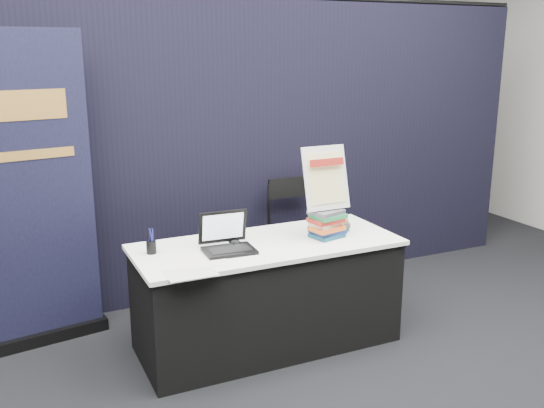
{
  "coord_description": "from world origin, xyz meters",
  "views": [
    {
      "loc": [
        -1.62,
        -2.99,
        2.04
      ],
      "look_at": [
        0.04,
        0.55,
        1.02
      ],
      "focal_mm": 40.0,
      "sensor_mm": 36.0,
      "label": 1
    }
  ],
  "objects_px": {
    "info_sign": "(326,179)",
    "book_stack_tall": "(327,224)",
    "laptop": "(227,242)",
    "pullup_banner": "(30,213)",
    "book_stack_short": "(333,223)",
    "display_table": "(267,294)",
    "stacking_chair": "(301,233)"
  },
  "relations": [
    {
      "from": "book_stack_short",
      "to": "info_sign",
      "type": "relative_size",
      "value": 0.59
    },
    {
      "from": "laptop",
      "to": "book_stack_tall",
      "type": "height_order",
      "value": "laptop"
    },
    {
      "from": "info_sign",
      "to": "book_stack_short",
      "type": "bearing_deg",
      "value": 40.75
    },
    {
      "from": "display_table",
      "to": "stacking_chair",
      "type": "relative_size",
      "value": 1.84
    },
    {
      "from": "display_table",
      "to": "laptop",
      "type": "height_order",
      "value": "laptop"
    },
    {
      "from": "book_stack_tall",
      "to": "info_sign",
      "type": "distance_m",
      "value": 0.32
    },
    {
      "from": "display_table",
      "to": "stacking_chair",
      "type": "bearing_deg",
      "value": 48.07
    },
    {
      "from": "display_table",
      "to": "info_sign",
      "type": "bearing_deg",
      "value": -5.19
    },
    {
      "from": "book_stack_tall",
      "to": "stacking_chair",
      "type": "distance_m",
      "value": 0.84
    },
    {
      "from": "display_table",
      "to": "laptop",
      "type": "relative_size",
      "value": 5.32
    },
    {
      "from": "display_table",
      "to": "info_sign",
      "type": "relative_size",
      "value": 4.01
    },
    {
      "from": "book_stack_short",
      "to": "stacking_chair",
      "type": "distance_m",
      "value": 0.66
    },
    {
      "from": "laptop",
      "to": "pullup_banner",
      "type": "height_order",
      "value": "pullup_banner"
    },
    {
      "from": "laptop",
      "to": "book_stack_tall",
      "type": "bearing_deg",
      "value": 0.7
    },
    {
      "from": "book_stack_short",
      "to": "info_sign",
      "type": "bearing_deg",
      "value": -138.71
    },
    {
      "from": "laptop",
      "to": "book_stack_short",
      "type": "height_order",
      "value": "laptop"
    },
    {
      "from": "laptop",
      "to": "book_stack_short",
      "type": "distance_m",
      "value": 0.87
    },
    {
      "from": "info_sign",
      "to": "pullup_banner",
      "type": "bearing_deg",
      "value": 158.12
    },
    {
      "from": "book_stack_tall",
      "to": "book_stack_short",
      "type": "bearing_deg",
      "value": 47.67
    },
    {
      "from": "book_stack_tall",
      "to": "stacking_chair",
      "type": "height_order",
      "value": "stacking_chair"
    },
    {
      "from": "book_stack_tall",
      "to": "pullup_banner",
      "type": "relative_size",
      "value": 0.11
    },
    {
      "from": "book_stack_short",
      "to": "display_table",
      "type": "bearing_deg",
      "value": -171.51
    },
    {
      "from": "book_stack_short",
      "to": "stacking_chair",
      "type": "xyz_separation_m",
      "value": [
        0.06,
        0.61,
        -0.25
      ]
    },
    {
      "from": "laptop",
      "to": "book_stack_short",
      "type": "xyz_separation_m",
      "value": [
        0.87,
        0.12,
        -0.01
      ]
    },
    {
      "from": "info_sign",
      "to": "book_stack_tall",
      "type": "bearing_deg",
      "value": -90.54
    },
    {
      "from": "stacking_chair",
      "to": "info_sign",
      "type": "bearing_deg",
      "value": -104.85
    },
    {
      "from": "laptop",
      "to": "display_table",
      "type": "bearing_deg",
      "value": 9.7
    },
    {
      "from": "book_stack_tall",
      "to": "info_sign",
      "type": "bearing_deg",
      "value": 90.0
    },
    {
      "from": "display_table",
      "to": "stacking_chair",
      "type": "xyz_separation_m",
      "value": [
        0.62,
        0.69,
        0.17
      ]
    },
    {
      "from": "book_stack_short",
      "to": "stacking_chair",
      "type": "relative_size",
      "value": 0.27
    },
    {
      "from": "info_sign",
      "to": "pullup_banner",
      "type": "relative_size",
      "value": 0.21
    },
    {
      "from": "display_table",
      "to": "book_stack_tall",
      "type": "distance_m",
      "value": 0.64
    }
  ]
}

